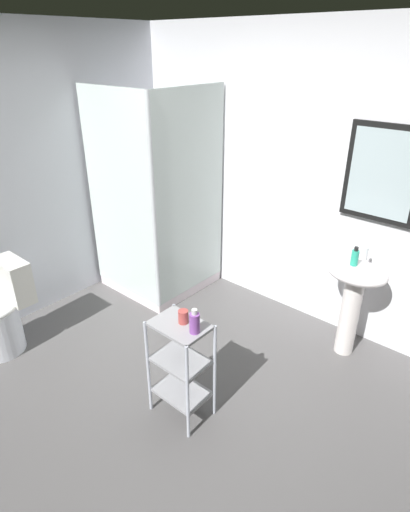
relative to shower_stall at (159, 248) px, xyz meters
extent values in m
cube|color=#565454|center=(1.21, -1.22, -0.47)|extent=(4.20, 4.20, 0.02)
cube|color=white|center=(1.21, 0.63, 0.79)|extent=(4.20, 0.10, 2.50)
cube|color=black|center=(1.86, 0.56, 0.98)|extent=(0.56, 0.03, 0.72)
cube|color=silver|center=(1.86, 0.54, 0.98)|extent=(0.48, 0.01, 0.64)
cube|color=white|center=(-0.10, 0.10, -0.41)|extent=(0.90, 0.90, 0.10)
cube|color=silver|center=(-0.10, -0.35, 0.59)|extent=(0.90, 0.02, 1.90)
cube|color=silver|center=(0.35, 0.10, 0.59)|extent=(0.02, 0.90, 1.90)
cylinder|color=silver|center=(0.35, -0.35, 0.59)|extent=(0.04, 0.04, 1.90)
cylinder|color=silver|center=(-0.10, 0.10, -0.36)|extent=(0.08, 0.08, 0.00)
cylinder|color=white|center=(1.89, 0.30, -0.12)|extent=(0.15, 0.15, 0.68)
ellipsoid|color=white|center=(1.89, 0.30, 0.28)|extent=(0.46, 0.37, 0.13)
cylinder|color=silver|center=(1.89, 0.42, 0.40)|extent=(0.03, 0.03, 0.10)
cube|color=white|center=(-0.27, -1.36, 0.12)|extent=(0.35, 0.17, 0.36)
cylinder|color=silver|center=(1.15, -1.19, -0.09)|extent=(0.02, 0.02, 0.74)
cylinder|color=silver|center=(1.51, -1.19, -0.09)|extent=(0.02, 0.02, 0.74)
cylinder|color=silver|center=(1.15, -0.93, -0.09)|extent=(0.02, 0.02, 0.74)
cylinder|color=silver|center=(1.51, -0.93, -0.09)|extent=(0.02, 0.02, 0.74)
cube|color=#99999E|center=(1.33, -1.06, -0.28)|extent=(0.36, 0.26, 0.02)
cube|color=#99999E|center=(1.33, -1.06, -0.01)|extent=(0.36, 0.26, 0.02)
cube|color=#99999E|center=(1.33, -1.06, 0.27)|extent=(0.36, 0.26, 0.02)
cylinder|color=#2DBC99|center=(1.86, 0.27, 0.41)|extent=(0.05, 0.05, 0.12)
cylinder|color=black|center=(1.86, 0.27, 0.48)|extent=(0.03, 0.03, 0.03)
cylinder|color=purple|center=(1.46, -1.06, 0.34)|extent=(0.06, 0.06, 0.13)
cylinder|color=silver|center=(1.46, -1.06, 0.42)|extent=(0.04, 0.04, 0.03)
cylinder|color=#B24742|center=(1.34, -1.03, 0.32)|extent=(0.06, 0.06, 0.09)
camera|label=1|loc=(2.86, -2.58, 1.84)|focal=29.63mm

